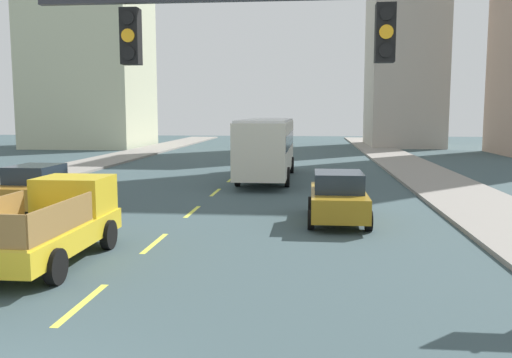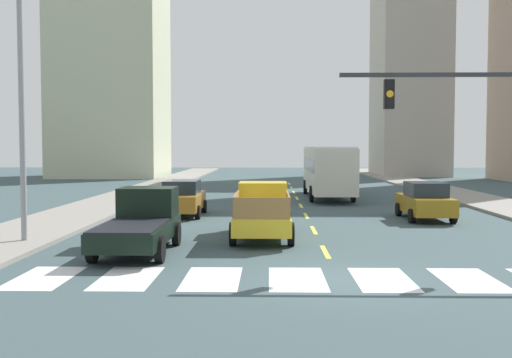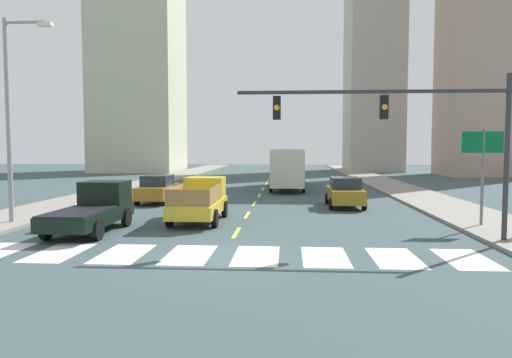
{
  "view_description": "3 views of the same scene",
  "coord_description": "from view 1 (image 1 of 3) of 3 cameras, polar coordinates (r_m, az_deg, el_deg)",
  "views": [
    {
      "loc": [
        4.4,
        -5.89,
        3.71
      ],
      "look_at": [
        2.47,
        13.33,
        1.35
      ],
      "focal_mm": 38.44,
      "sensor_mm": 36.0,
      "label": 1
    },
    {
      "loc": [
        -1.79,
        -15.22,
        3.36
      ],
      "look_at": [
        -2.47,
        16.12,
        1.66
      ],
      "focal_mm": 42.66,
      "sensor_mm": 36.0,
      "label": 2
    },
    {
      "loc": [
        2.08,
        -14.69,
        3.43
      ],
      "look_at": [
        0.29,
        11.27,
        1.68
      ],
      "focal_mm": 33.07,
      "sensor_mm": 36.0,
      "label": 3
    }
  ],
  "objects": [
    {
      "name": "lane_dash_1",
      "position": [
        15.96,
        -10.5,
        -6.58
      ],
      "size": [
        0.16,
        2.4,
        0.01
      ],
      "primitive_type": "cube",
      "color": "#D4D645",
      "rests_on": "ground"
    },
    {
      "name": "traffic_signal_gantry",
      "position": [
        8.59,
        21.07,
        9.93
      ],
      "size": [
        9.58,
        0.27,
        6.0
      ],
      "color": "#2D2D33",
      "rests_on": "ground"
    },
    {
      "name": "lane_dash_3",
      "position": [
        25.55,
        -4.24,
        -1.39
      ],
      "size": [
        0.16,
        2.4,
        0.01
      ],
      "primitive_type": "cube",
      "color": "#D4D645",
      "rests_on": "ground"
    },
    {
      "name": "block_mid_left",
      "position": [
        62.98,
        -17.08,
        17.06
      ],
      "size": [
        11.33,
        11.09,
        30.12
      ],
      "primitive_type": "cube",
      "color": "beige",
      "rests_on": "ground"
    },
    {
      "name": "lane_dash_7",
      "position": [
        45.26,
        0.14,
        2.27
      ],
      "size": [
        0.16,
        2.4,
        0.01
      ],
      "primitive_type": "cube",
      "color": "#D4D645",
      "rests_on": "ground"
    },
    {
      "name": "lane_dash_5",
      "position": [
        35.36,
        -1.44,
        0.95
      ],
      "size": [
        0.16,
        2.4,
        0.01
      ],
      "primitive_type": "cube",
      "color": "#D4D645",
      "rests_on": "ground"
    },
    {
      "name": "city_bus",
      "position": [
        30.18,
        1.17,
        3.63
      ],
      "size": [
        2.72,
        10.8,
        3.32
      ],
      "rotation": [
        0.0,
        0.0,
        0.0
      ],
      "color": "beige",
      "rests_on": "ground"
    },
    {
      "name": "sidewalk_right",
      "position": [
        25.06,
        21.09,
        -1.84
      ],
      "size": [
        3.87,
        110.0,
        0.15
      ],
      "primitive_type": "cube",
      "color": "gray",
      "rests_on": "ground"
    },
    {
      "name": "tower_tall_centre",
      "position": [
        63.11,
        15.31,
        16.34
      ],
      "size": [
        7.46,
        10.22,
        28.48
      ],
      "primitive_type": "cube",
      "color": "#AFA69A",
      "rests_on": "ground"
    },
    {
      "name": "sedan_near_right",
      "position": [
        22.49,
        -21.79,
        -0.81
      ],
      "size": [
        2.02,
        4.4,
        1.72
      ],
      "rotation": [
        0.0,
        0.0,
        -0.03
      ],
      "color": "#A46C20",
      "rests_on": "ground"
    },
    {
      "name": "pickup_stakebed",
      "position": [
        14.76,
        -20.27,
        -4.3
      ],
      "size": [
        2.18,
        5.2,
        1.96
      ],
      "rotation": [
        0.0,
        0.0,
        -0.0
      ],
      "color": "gold",
      "rests_on": "ground"
    },
    {
      "name": "lane_dash_4",
      "position": [
        30.44,
        -2.62,
        -0.03
      ],
      "size": [
        0.16,
        2.4,
        0.01
      ],
      "primitive_type": "cube",
      "color": "#D4D645",
      "rests_on": "ground"
    },
    {
      "name": "lane_dash_0",
      "position": [
        11.44,
        -17.65,
        -12.28
      ],
      "size": [
        0.16,
        2.4,
        0.01
      ],
      "primitive_type": "cube",
      "color": "#D4D645",
      "rests_on": "ground"
    },
    {
      "name": "sedan_mid",
      "position": [
        18.73,
        8.53,
        -1.86
      ],
      "size": [
        2.02,
        4.4,
        1.72
      ],
      "rotation": [
        0.0,
        0.0,
        0.02
      ],
      "color": "#9A7219",
      "rests_on": "ground"
    },
    {
      "name": "lane_dash_2",
      "position": [
        20.7,
        -6.64,
        -3.39
      ],
      "size": [
        0.16,
        2.4,
        0.01
      ],
      "primitive_type": "cube",
      "color": "#D4D645",
      "rests_on": "ground"
    },
    {
      "name": "lane_dash_6",
      "position": [
        40.3,
        -0.55,
        1.69
      ],
      "size": [
        0.16,
        2.4,
        0.01
      ],
      "primitive_type": "cube",
      "color": "#D4D645",
      "rests_on": "ground"
    }
  ]
}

